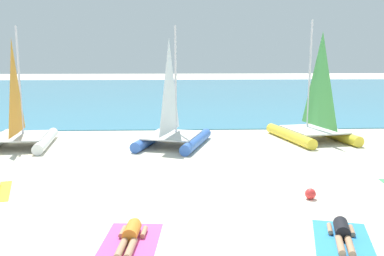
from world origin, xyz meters
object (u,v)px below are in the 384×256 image
object	(u,v)px
sailboat_yellow	(313,123)
towel_center_left	(130,242)
sailboat_white	(20,129)
sailboat_blue	(173,128)
towel_center_right	(342,239)
sunbather_center_left	(131,235)
beach_ball	(310,194)
sunbather_center_right	(342,232)

from	to	relation	value
sailboat_yellow	towel_center_left	size ratio (longest dim) A/B	2.69
sailboat_white	sailboat_blue	size ratio (longest dim) A/B	0.99
sailboat_blue	towel_center_right	world-z (taller)	sailboat_blue
towel_center_left	sunbather_center_left	bearing A→B (deg)	85.05
towel_center_right	beach_ball	bearing A→B (deg)	87.17
towel_center_right	sunbather_center_right	distance (m)	0.14
sailboat_white	sunbather_center_right	bearing A→B (deg)	-50.02
sailboat_blue	towel_center_left	xyz separation A→B (m)	(-0.85, -9.18, -0.71)
sailboat_blue	beach_ball	distance (m)	7.65
sailboat_white	sunbather_center_left	xyz separation A→B (m)	(5.26, -9.16, -0.58)
sailboat_white	sailboat_blue	world-z (taller)	sailboat_blue
sailboat_white	towel_center_right	distance (m)	13.32
towel_center_right	sunbather_center_right	xyz separation A→B (m)	(0.02, 0.06, 0.13)
sunbather_center_left	towel_center_left	bearing A→B (deg)	-90.00
towel_center_right	sunbather_center_right	bearing A→B (deg)	74.55
towel_center_left	sunbather_center_right	xyz separation A→B (m)	(4.29, 0.00, 0.13)
beach_ball	towel_center_right	bearing A→B (deg)	-92.83
sunbather_center_left	sailboat_white	bearing A→B (deg)	124.81
sailboat_blue	sailboat_white	bearing A→B (deg)	-163.79
sailboat_blue	sunbather_center_right	world-z (taller)	sailboat_blue
sunbather_center_right	beach_ball	size ratio (longest dim) A/B	5.51
sailboat_blue	beach_ball	size ratio (longest dim) A/B	17.12
sunbather_center_left	sunbather_center_right	distance (m)	4.28
sailboat_yellow	sailboat_blue	xyz separation A→B (m)	(-6.05, -0.88, -0.04)
sunbather_center_right	beach_ball	xyz separation A→B (m)	(0.11, 2.43, 0.01)
towel_center_left	sunbather_center_right	bearing A→B (deg)	0.03
sunbather_center_right	sailboat_blue	bearing A→B (deg)	126.00
towel_center_right	sunbather_center_right	size ratio (longest dim) A/B	1.23
sailboat_yellow	sunbather_center_left	size ratio (longest dim) A/B	3.26
sailboat_yellow	sunbather_center_right	xyz separation A→B (m)	(-2.60, -10.06, -0.63)
sunbather_center_left	beach_ball	world-z (taller)	sunbather_center_left
sailboat_blue	towel_center_left	distance (m)	9.25
sailboat_white	sailboat_yellow	bearing A→B (deg)	-2.07
towel_center_left	towel_center_right	distance (m)	4.27
sailboat_blue	sunbather_center_left	distance (m)	9.18
sailboat_yellow	sailboat_white	xyz separation A→B (m)	(-12.15, -0.83, -0.05)
towel_center_left	towel_center_right	bearing A→B (deg)	-0.83
sailboat_yellow	sailboat_blue	world-z (taller)	sailboat_yellow
sailboat_white	sunbather_center_left	distance (m)	10.58
sailboat_yellow	beach_ball	bearing A→B (deg)	-119.55
towel_center_left	sailboat_white	bearing A→B (deg)	119.65
towel_center_left	beach_ball	bearing A→B (deg)	28.94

